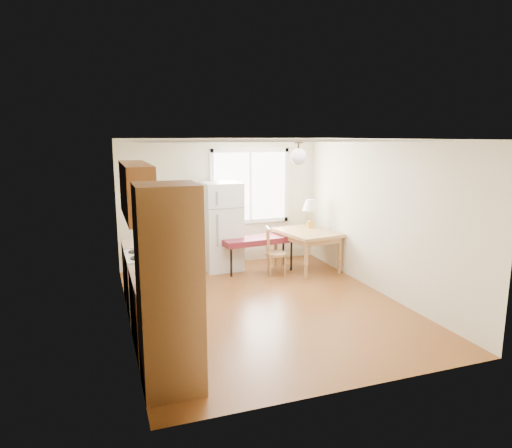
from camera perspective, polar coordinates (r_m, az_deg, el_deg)
name	(u,v)px	position (r m, az deg, el deg)	size (l,w,h in m)	color
room_shell	(265,225)	(6.72, 1.16, -0.12)	(4.60, 5.60, 2.62)	#5B2E12
kitchen_run	(154,275)	(5.83, -12.68, -6.28)	(0.65, 3.40, 2.20)	brown
window_unit	(250,186)	(9.18, -0.73, 4.75)	(1.64, 0.05, 1.51)	white
pendant_light	(298,156)	(7.24, 5.32, 8.49)	(0.26, 0.26, 0.40)	#302415
refrigerator	(222,226)	(8.76, -4.33, -0.27)	(0.72, 0.74, 1.68)	white
bench	(258,241)	(8.66, 0.30, -2.08)	(1.47, 0.67, 0.66)	#5C1520
dining_table	(307,236)	(8.80, 6.39, -1.53)	(1.09, 1.33, 0.75)	#9A6B3B
chair	(272,248)	(8.41, 2.01, -3.06)	(0.42, 0.41, 0.89)	#9A6B3B
table_lamp	(311,207)	(9.05, 6.83, 2.09)	(0.32, 0.32, 0.56)	gold
coffee_maker	(158,271)	(5.31, -12.18, -5.75)	(0.19, 0.25, 0.38)	black
kettle	(149,264)	(5.77, -13.26, -4.93)	(0.12, 0.12, 0.22)	red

